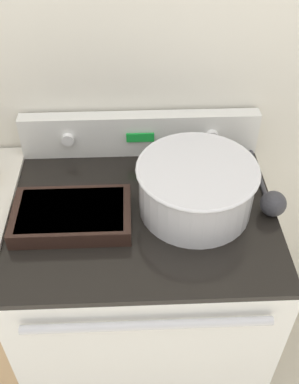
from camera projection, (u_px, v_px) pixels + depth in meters
name	position (u px, v px, depth m)	size (l,w,h in m)	color
kitchen_wall	(138.00, 46.00, 1.34)	(8.00, 0.05, 2.50)	silver
stove_range	(144.00, 299.00, 1.62)	(0.78, 0.66, 0.90)	silver
control_panel	(140.00, 134.00, 1.48)	(0.78, 0.07, 0.15)	silver
mixing_bowl	(196.00, 186.00, 1.27)	(0.34, 0.34, 0.15)	silver
casserole_dish	(72.00, 215.00, 1.27)	(0.33, 0.20, 0.05)	black
ladle	(272.00, 201.00, 1.30)	(0.08, 0.33, 0.08)	#333338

